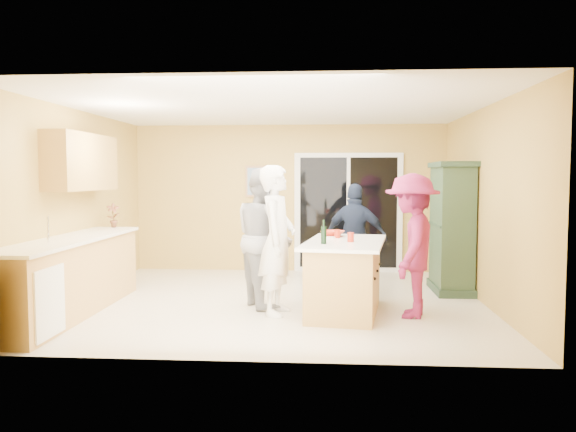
# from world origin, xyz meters

# --- Properties ---
(floor) EXTENTS (5.50, 5.50, 0.00)m
(floor) POSITION_xyz_m (0.00, 0.00, 0.00)
(floor) COLOR beige
(floor) RESTS_ON ground
(ceiling) EXTENTS (5.50, 5.00, 0.10)m
(ceiling) POSITION_xyz_m (0.00, 0.00, 2.60)
(ceiling) COLOR white
(ceiling) RESTS_ON wall_back
(wall_back) EXTENTS (5.50, 0.10, 2.60)m
(wall_back) POSITION_xyz_m (0.00, 2.50, 1.30)
(wall_back) COLOR #E9C45F
(wall_back) RESTS_ON ground
(wall_front) EXTENTS (5.50, 0.10, 2.60)m
(wall_front) POSITION_xyz_m (0.00, -2.50, 1.30)
(wall_front) COLOR #E9C45F
(wall_front) RESTS_ON ground
(wall_left) EXTENTS (0.10, 5.00, 2.60)m
(wall_left) POSITION_xyz_m (-2.75, 0.00, 1.30)
(wall_left) COLOR #E9C45F
(wall_left) RESTS_ON ground
(wall_right) EXTENTS (0.10, 5.00, 2.60)m
(wall_right) POSITION_xyz_m (2.75, 0.00, 1.30)
(wall_right) COLOR #E9C45F
(wall_right) RESTS_ON ground
(left_cabinet_run) EXTENTS (0.65, 3.05, 1.24)m
(left_cabinet_run) POSITION_xyz_m (-2.45, -1.05, 0.46)
(left_cabinet_run) COLOR tan
(left_cabinet_run) RESTS_ON floor
(upper_cabinets) EXTENTS (0.35, 1.60, 0.75)m
(upper_cabinets) POSITION_xyz_m (-2.58, -0.20, 1.88)
(upper_cabinets) COLOR tan
(upper_cabinets) RESTS_ON wall_left
(sliding_door) EXTENTS (1.90, 0.07, 2.10)m
(sliding_door) POSITION_xyz_m (1.05, 2.46, 1.05)
(sliding_door) COLOR silver
(sliding_door) RESTS_ON floor
(framed_picture) EXTENTS (0.46, 0.04, 0.56)m
(framed_picture) POSITION_xyz_m (-0.55, 2.48, 1.60)
(framed_picture) COLOR #A17750
(framed_picture) RESTS_ON wall_back
(kitchen_island) EXTENTS (1.16, 1.81, 0.89)m
(kitchen_island) POSITION_xyz_m (0.90, -0.57, 0.42)
(kitchen_island) COLOR tan
(kitchen_island) RESTS_ON floor
(green_hutch) EXTENTS (0.54, 1.03, 1.89)m
(green_hutch) POSITION_xyz_m (2.49, 0.81, 0.92)
(green_hutch) COLOR #243A29
(green_hutch) RESTS_ON floor
(woman_white) EXTENTS (0.52, 0.72, 1.82)m
(woman_white) POSITION_xyz_m (0.08, -0.70, 0.91)
(woman_white) COLOR white
(woman_white) RESTS_ON floor
(woman_grey) EXTENTS (1.00, 1.09, 1.80)m
(woman_grey) POSITION_xyz_m (-0.14, -0.24, 0.90)
(woman_grey) COLOR #A8A8AB
(woman_grey) RESTS_ON floor
(woman_navy) EXTENTS (0.99, 0.61, 1.58)m
(woman_navy) POSITION_xyz_m (1.10, 0.74, 0.79)
(woman_navy) COLOR #1B253B
(woman_navy) RESTS_ON floor
(woman_magenta) EXTENTS (0.91, 1.24, 1.72)m
(woman_magenta) POSITION_xyz_m (1.69, -0.71, 0.86)
(woman_magenta) COLOR maroon
(woman_magenta) RESTS_ON floor
(serving_bowl) EXTENTS (0.38, 0.38, 0.07)m
(serving_bowl) POSITION_xyz_m (0.75, -0.04, 0.93)
(serving_bowl) COLOR #B12713
(serving_bowl) RESTS_ON kitchen_island
(tulip_vase) EXTENTS (0.22, 0.19, 0.36)m
(tulip_vase) POSITION_xyz_m (-2.45, 0.52, 1.12)
(tulip_vase) COLOR #B01126
(tulip_vase) RESTS_ON left_cabinet_run
(tumbler_near) EXTENTS (0.09, 0.09, 0.12)m
(tumbler_near) POSITION_xyz_m (0.96, -0.68, 0.95)
(tumbler_near) COLOR #B12713
(tumbler_near) RESTS_ON kitchen_island
(tumbler_far) EXTENTS (0.08, 0.08, 0.11)m
(tumbler_far) POSITION_xyz_m (0.81, -0.24, 0.95)
(tumbler_far) COLOR #B12713
(tumbler_far) RESTS_ON kitchen_island
(wine_bottle) EXTENTS (0.07, 0.07, 0.29)m
(wine_bottle) POSITION_xyz_m (0.64, -0.91, 1.00)
(wine_bottle) COLOR black
(wine_bottle) RESTS_ON kitchen_island
(white_plate) EXTENTS (0.24, 0.24, 0.01)m
(white_plate) POSITION_xyz_m (0.70, -0.24, 0.90)
(white_plate) COLOR white
(white_plate) RESTS_ON kitchen_island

